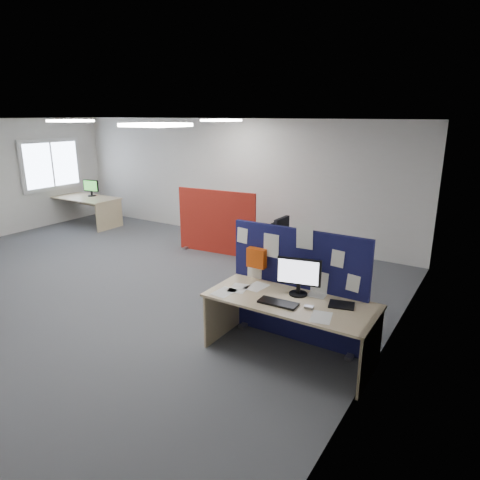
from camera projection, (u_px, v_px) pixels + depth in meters
The scene contains 17 objects.
floor at pixel (119, 280), 7.46m from camera, with size 9.00×9.00×0.00m, color #505257.
ceiling at pixel (105, 120), 6.70m from camera, with size 9.00×7.00×0.02m, color white.
wall_back at pixel (229, 179), 9.92m from camera, with size 9.00×0.02×2.70m, color silver.
wall_right at pixel (391, 248), 4.79m from camera, with size 0.02×7.00×2.70m, color silver.
window at pixel (52, 165), 10.91m from camera, with size 0.06×1.70×1.30m.
ceiling_lights at pixel (150, 122), 7.08m from camera, with size 4.10×4.10×0.04m.
navy_divider at pixel (296, 285), 5.32m from camera, with size 1.78×0.30×1.55m.
main_desk at pixel (292, 311), 5.02m from camera, with size 1.97×0.88×0.73m.
monitor_main at pixel (299, 275), 5.00m from camera, with size 0.51×0.22×0.45m.
keyboard at pixel (278, 303), 4.82m from camera, with size 0.45×0.18×0.03m, color black.
mouse at pixel (309, 307), 4.71m from camera, with size 0.10×0.06×0.03m, color #9B9A9F.
paper_tray at pixel (342, 305), 4.78m from camera, with size 0.28×0.22×0.01m, color black.
red_divider at pixel (216, 223), 8.76m from camera, with size 1.76×0.30×1.32m.
second_desk at pixel (87, 203), 11.11m from camera, with size 1.78×0.89×0.73m.
monitor_second at pixel (91, 187), 11.11m from camera, with size 0.47×0.21×0.42m.
office_chair at pixel (273, 247), 7.14m from camera, with size 0.74×0.77×1.16m.
desk_papers at pixel (270, 295), 5.06m from camera, with size 1.49×0.90×0.00m.
Camera 1 is at (5.50, -4.76, 2.79)m, focal length 32.00 mm.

